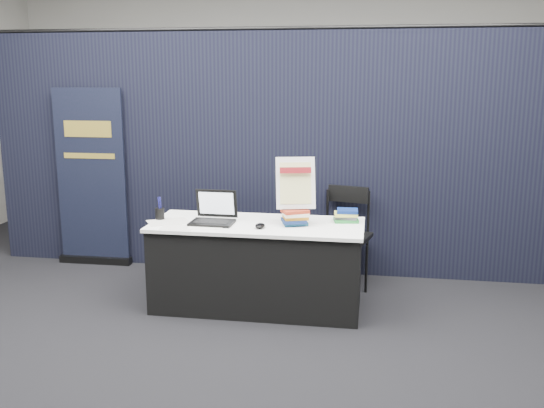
{
  "coord_description": "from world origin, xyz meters",
  "views": [
    {
      "loc": [
        0.95,
        -4.35,
        1.99
      ],
      "look_at": [
        0.13,
        0.55,
        0.92
      ],
      "focal_mm": 40.0,
      "sensor_mm": 36.0,
      "label": 1
    }
  ],
  "objects_px": {
    "display_table": "(257,265)",
    "book_stack_tall": "(295,217)",
    "book_stack_short": "(346,216)",
    "info_sign": "(296,184)",
    "stacking_chair": "(347,231)",
    "laptop": "(213,215)",
    "pullup_banner": "(92,188)"
  },
  "relations": [
    {
      "from": "book_stack_tall",
      "to": "stacking_chair",
      "type": "distance_m",
      "value": 0.91
    },
    {
      "from": "info_sign",
      "to": "stacking_chair",
      "type": "distance_m",
      "value": 1.02
    },
    {
      "from": "pullup_banner",
      "to": "stacking_chair",
      "type": "distance_m",
      "value": 2.7
    },
    {
      "from": "laptop",
      "to": "info_sign",
      "type": "xyz_separation_m",
      "value": [
        0.7,
        0.06,
        0.28
      ]
    },
    {
      "from": "pullup_banner",
      "to": "stacking_chair",
      "type": "relative_size",
      "value": 2.0
    },
    {
      "from": "book_stack_tall",
      "to": "pullup_banner",
      "type": "distance_m",
      "value": 2.47
    },
    {
      "from": "book_stack_tall",
      "to": "stacking_chair",
      "type": "bearing_deg",
      "value": 62.14
    },
    {
      "from": "laptop",
      "to": "info_sign",
      "type": "distance_m",
      "value": 0.75
    },
    {
      "from": "book_stack_short",
      "to": "info_sign",
      "type": "height_order",
      "value": "info_sign"
    },
    {
      "from": "display_table",
      "to": "book_stack_tall",
      "type": "bearing_deg",
      "value": -3.04
    },
    {
      "from": "stacking_chair",
      "to": "info_sign",
      "type": "bearing_deg",
      "value": -104.48
    },
    {
      "from": "laptop",
      "to": "book_stack_short",
      "type": "bearing_deg",
      "value": 12.05
    },
    {
      "from": "info_sign",
      "to": "book_stack_short",
      "type": "bearing_deg",
      "value": 7.27
    },
    {
      "from": "book_stack_tall",
      "to": "display_table",
      "type": "bearing_deg",
      "value": 176.96
    },
    {
      "from": "laptop",
      "to": "pullup_banner",
      "type": "bearing_deg",
      "value": 148.99
    },
    {
      "from": "book_stack_short",
      "to": "info_sign",
      "type": "bearing_deg",
      "value": -159.48
    },
    {
      "from": "info_sign",
      "to": "stacking_chair",
      "type": "height_order",
      "value": "info_sign"
    },
    {
      "from": "laptop",
      "to": "book_stack_tall",
      "type": "relative_size",
      "value": 1.51
    },
    {
      "from": "book_stack_tall",
      "to": "stacking_chair",
      "type": "relative_size",
      "value": 0.26
    },
    {
      "from": "display_table",
      "to": "book_stack_short",
      "type": "distance_m",
      "value": 0.88
    },
    {
      "from": "display_table",
      "to": "stacking_chair",
      "type": "bearing_deg",
      "value": 45.72
    },
    {
      "from": "pullup_banner",
      "to": "display_table",
      "type": "bearing_deg",
      "value": -26.45
    },
    {
      "from": "book_stack_tall",
      "to": "book_stack_short",
      "type": "xyz_separation_m",
      "value": [
        0.42,
        0.19,
        -0.01
      ]
    },
    {
      "from": "display_table",
      "to": "laptop",
      "type": "height_order",
      "value": "laptop"
    },
    {
      "from": "book_stack_tall",
      "to": "info_sign",
      "type": "distance_m",
      "value": 0.28
    },
    {
      "from": "pullup_banner",
      "to": "stacking_chair",
      "type": "bearing_deg",
      "value": -4.83
    },
    {
      "from": "display_table",
      "to": "stacking_chair",
      "type": "height_order",
      "value": "stacking_chair"
    },
    {
      "from": "pullup_banner",
      "to": "book_stack_tall",
      "type": "bearing_deg",
      "value": -23.53
    },
    {
      "from": "laptop",
      "to": "book_stack_short",
      "type": "distance_m",
      "value": 1.14
    },
    {
      "from": "book_stack_short",
      "to": "laptop",
      "type": "bearing_deg",
      "value": -169.08
    },
    {
      "from": "info_sign",
      "to": "stacking_chair",
      "type": "xyz_separation_m",
      "value": [
        0.4,
        0.73,
        -0.58
      ]
    },
    {
      "from": "book_stack_short",
      "to": "stacking_chair",
      "type": "relative_size",
      "value": 0.22
    }
  ]
}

